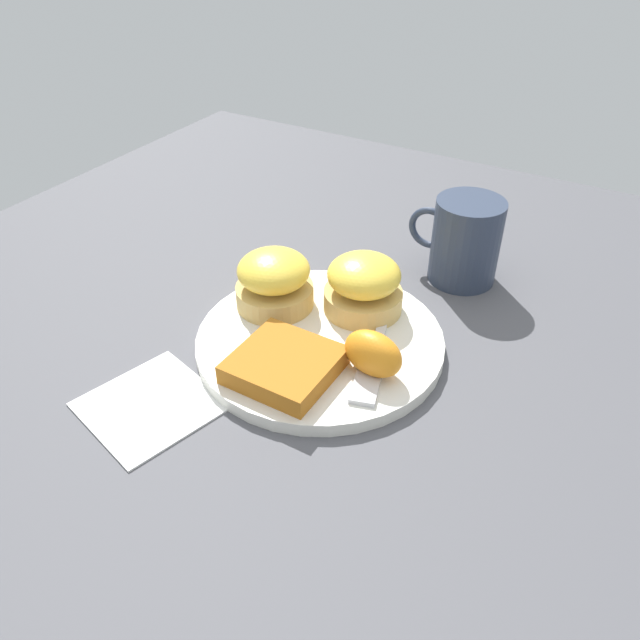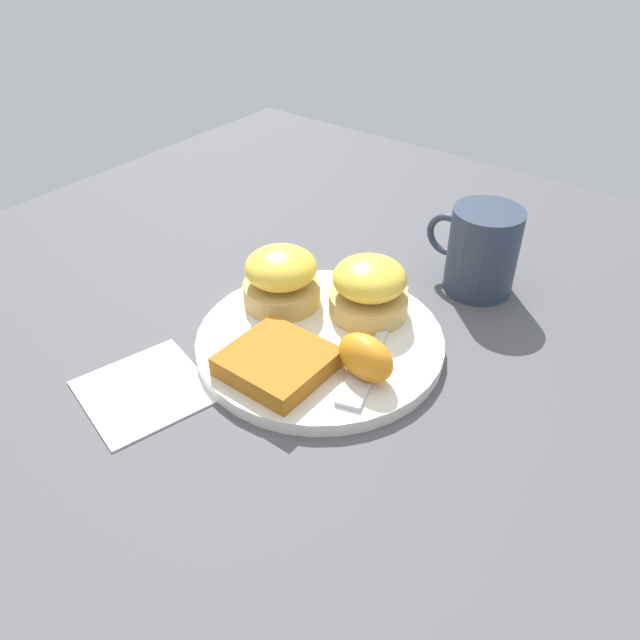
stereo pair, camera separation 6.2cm
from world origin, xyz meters
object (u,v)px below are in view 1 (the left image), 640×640
Objects in this scene: sandwich_benedict_right at (274,281)px; orange_wedge at (373,354)px; cup at (465,241)px; sandwich_benedict_left at (364,285)px; fork at (377,344)px; hashbrown_patty at (287,366)px.

sandwich_benedict_right is 0.15m from orange_wedge.
orange_wedge is at bearing 87.93° from cup.
sandwich_benedict_right is at bearing 49.45° from cup.
sandwich_benedict_right is at bearing 24.77° from sandwich_benedict_left.
sandwich_benedict_right is at bearing -4.54° from fork.
fork is at bearing 129.95° from sandwich_benedict_left.
cup is at bearing -114.98° from sandwich_benedict_left.
sandwich_benedict_right is 0.92× the size of hashbrown_patty.
cup is (-0.02, -0.18, 0.03)m from fork.
sandwich_benedict_left is 0.13m from hashbrown_patty.
sandwich_benedict_left reaches higher than fork.
orange_wedge is at bearing 161.54° from sandwich_benedict_right.
cup reaches higher than hashbrown_patty.
orange_wedge reaches higher than hashbrown_patty.
hashbrown_patty is at bearing 55.33° from fork.
hashbrown_patty reaches higher than fork.
orange_wedge is 0.54× the size of cup.
orange_wedge is 0.30× the size of fork.
sandwich_benedict_right is 1.40× the size of orange_wedge.
sandwich_benedict_left is 0.07m from fork.
fork is 1.80× the size of cup.
sandwich_benedict_right is 0.42× the size of fork.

